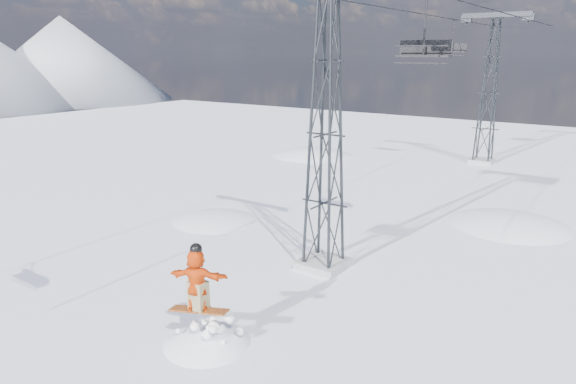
# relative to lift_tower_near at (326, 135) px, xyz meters

# --- Properties ---
(ground) EXTENTS (120.00, 120.00, 0.00)m
(ground) POSITION_rel_lift_tower_near_xyz_m (-0.80, -8.00, -5.47)
(ground) COLOR white
(ground) RESTS_ON ground
(snow_terrain) EXTENTS (39.00, 37.00, 22.00)m
(snow_terrain) POSITION_rel_lift_tower_near_xyz_m (-5.57, 13.24, -15.06)
(snow_terrain) COLOR white
(snow_terrain) RESTS_ON ground
(lift_tower_near) EXTENTS (5.20, 1.80, 11.43)m
(lift_tower_near) POSITION_rel_lift_tower_near_xyz_m (0.00, 0.00, 0.00)
(lift_tower_near) COLOR #999999
(lift_tower_near) RESTS_ON ground
(lift_tower_far) EXTENTS (5.20, 1.80, 11.43)m
(lift_tower_far) POSITION_rel_lift_tower_near_xyz_m (0.00, 25.00, 0.00)
(lift_tower_far) COLOR #999999
(lift_tower_far) RESTS_ON ground
(haul_cables) EXTENTS (4.46, 51.00, 0.06)m
(haul_cables) POSITION_rel_lift_tower_near_xyz_m (0.00, 11.50, 5.38)
(haul_cables) COLOR black
(haul_cables) RESTS_ON ground
(lift_chair_mid) EXTENTS (2.23, 0.64, 2.76)m
(lift_chair_mid) POSITION_rel_lift_tower_near_xyz_m (2.20, 4.09, 3.17)
(lift_chair_mid) COLOR black
(lift_chair_mid) RESTS_ON ground
(lift_chair_far) EXTENTS (2.05, 0.59, 2.54)m
(lift_chair_far) POSITION_rel_lift_tower_near_xyz_m (-2.20, 21.99, 3.34)
(lift_chair_far) COLOR black
(lift_chair_far) RESTS_ON ground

